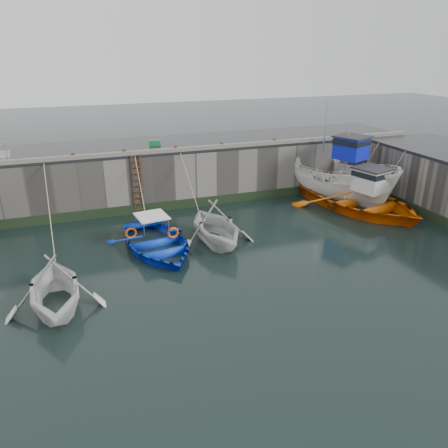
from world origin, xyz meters
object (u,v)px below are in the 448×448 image
object	(u,v)px
bollard_d	(222,145)
boat_far_white	(339,179)
bollard_c	(176,149)
bollard_a	(73,156)
boat_near_blacktrim	(215,242)
boat_far_orange	(360,201)
boat_near_white	(57,307)
bollard_e	(274,141)
ladder	(138,185)
fish_crate	(155,143)
bollard_b	(124,152)
boat_near_blue	(157,249)

from	to	relation	value
bollard_d	boat_far_white	bearing A→B (deg)	-15.44
boat_far_white	bollard_c	bearing A→B (deg)	144.71
bollard_a	bollard_c	bearing A→B (deg)	0.00
boat_near_blacktrim	boat_far_orange	distance (m)	9.01
boat_near_white	bollard_e	bearing A→B (deg)	33.13
boat_far_orange	bollard_c	size ratio (longest dim) A/B	30.99
boat_near_white	bollard_e	size ratio (longest dim) A/B	14.89
boat_near_blacktrim	boat_far_white	size ratio (longest dim) A/B	0.55
ladder	bollard_a	world-z (taller)	bollard_a
fish_crate	bollard_e	bearing A→B (deg)	-2.52
ladder	boat_near_blacktrim	bearing A→B (deg)	-61.68
ladder	bollard_a	size ratio (longest dim) A/B	11.43
boat_near_blacktrim	boat_near_white	bearing A→B (deg)	-158.84
bollard_d	bollard_a	bearing A→B (deg)	180.00
fish_crate	bollard_b	bearing A→B (deg)	-121.99
boat_near_white	boat_near_blue	bearing A→B (deg)	37.83
ladder	boat_far_white	world-z (taller)	boat_far_white
ladder	bollard_e	xyz separation A→B (m)	(8.00, 0.34, 1.71)
boat_far_orange	bollard_d	bearing A→B (deg)	135.39
boat_near_blue	boat_far_white	size ratio (longest dim) A/B	0.68
bollard_b	boat_far_white	bearing A→B (deg)	-8.67
ladder	bollard_c	size ratio (longest dim) A/B	11.43
fish_crate	bollard_e	xyz separation A→B (m)	(6.54, -1.91, 0.00)
boat_far_white	fish_crate	bearing A→B (deg)	135.28
boat_near_blacktrim	boat_far_white	distance (m)	9.42
boat_near_blue	fish_crate	distance (m)	7.87
boat_far_white	bollard_a	xyz separation A→B (m)	(-14.34, 1.81, 2.10)
boat_near_blue	bollard_c	world-z (taller)	bollard_c
boat_near_blue	bollard_e	xyz separation A→B (m)	(8.01, 5.08, 3.30)
boat_near_white	bollard_c	xyz separation A→B (m)	(6.38, 8.56, 3.30)
boat_near_white	ladder	bearing A→B (deg)	61.08
boat_near_white	boat_near_blacktrim	size ratio (longest dim) A/B	0.96
fish_crate	boat_near_white	bearing A→B (deg)	-104.58
ladder	bollard_b	size ratio (longest dim) A/B	11.43
boat_far_white	bollard_e	bearing A→B (deg)	127.47
ladder	bollard_c	bearing A→B (deg)	8.67
bollard_a	boat_near_blue	bearing A→B (deg)	-59.57
boat_near_blue	bollard_b	bearing A→B (deg)	88.04
bollard_c	bollard_e	xyz separation A→B (m)	(5.80, 0.00, 0.00)
bollard_e	bollard_b	bearing A→B (deg)	180.00
fish_crate	bollard_e	world-z (taller)	same
boat_near_blacktrim	bollard_e	world-z (taller)	bollard_e
bollard_b	bollard_c	xyz separation A→B (m)	(2.70, 0.00, 0.00)
boat_near_blacktrim	bollard_c	bearing A→B (deg)	90.31
bollard_a	bollard_d	world-z (taller)	same
boat_near_white	bollard_b	bearing A→B (deg)	64.76
boat_far_white	bollard_a	size ratio (longest dim) A/B	28.32
boat_near_white	boat_far_orange	bearing A→B (deg)	15.23
bollard_b	bollard_e	xyz separation A→B (m)	(8.50, 0.00, 0.00)
boat_near_white	bollard_b	xyz separation A→B (m)	(3.68, 8.56, 3.30)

